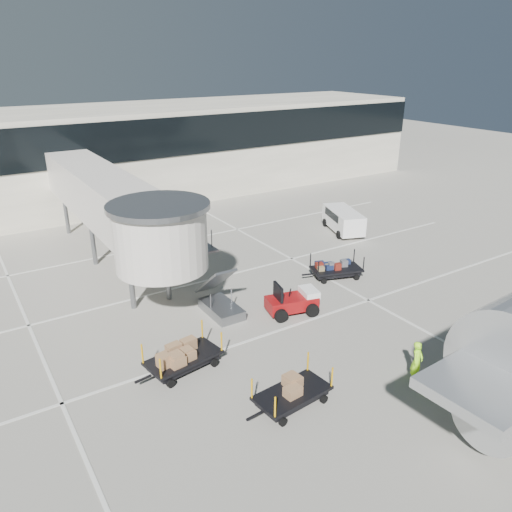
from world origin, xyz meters
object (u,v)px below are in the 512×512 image
at_px(baggage_tug, 293,302).
at_px(minivan, 343,218).
at_px(suitcase_cart, 338,270).
at_px(box_cart_near, 292,393).
at_px(box_cart_far, 182,358).
at_px(ground_worker, 417,361).

relative_size(baggage_tug, minivan, 0.61).
height_order(suitcase_cart, box_cart_near, box_cart_near).
distance_m(suitcase_cart, box_cart_far, 12.30).
bearing_deg(box_cart_far, minivan, 20.29).
height_order(box_cart_near, ground_worker, ground_worker).
relative_size(baggage_tug, box_cart_far, 0.72).
height_order(baggage_tug, suitcase_cart, baggage_tug).
bearing_deg(suitcase_cart, box_cart_near, -121.28).
relative_size(box_cart_near, box_cart_far, 0.94).
xyz_separation_m(box_cart_far, minivan, (17.64, 9.90, 0.40)).
relative_size(box_cart_far, minivan, 0.84).
bearing_deg(ground_worker, box_cart_near, 148.81).
height_order(box_cart_far, ground_worker, ground_worker).
relative_size(suitcase_cart, box_cart_far, 0.94).
height_order(ground_worker, minivan, ground_worker).
bearing_deg(baggage_tug, suitcase_cart, 36.16).
distance_m(box_cart_far, ground_worker, 9.61).
bearing_deg(box_cart_far, ground_worker, -45.33).
relative_size(box_cart_far, ground_worker, 2.26).
xyz_separation_m(baggage_tug, ground_worker, (0.84, -7.27, 0.25)).
bearing_deg(box_cart_near, ground_worker, -20.91).
relative_size(baggage_tug, box_cart_near, 0.77).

